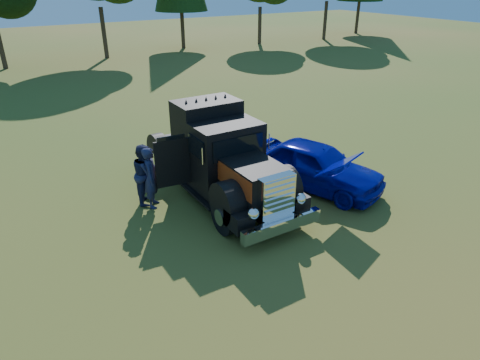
% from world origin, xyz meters
% --- Properties ---
extents(ground, '(120.00, 120.00, 0.00)m').
position_xyz_m(ground, '(0.00, 0.00, 0.00)').
color(ground, '#2F5819').
rests_on(ground, ground).
extents(diamond_t_truck, '(3.38, 7.16, 3.00)m').
position_xyz_m(diamond_t_truck, '(-0.09, 2.55, 1.28)').
color(diamond_t_truck, black).
rests_on(diamond_t_truck, ground).
extents(hotrod_coupe, '(3.32, 5.01, 1.89)m').
position_xyz_m(hotrod_coupe, '(2.95, 1.39, 0.80)').
color(hotrod_coupe, '#070A9A').
rests_on(hotrod_coupe, ground).
extents(spectator_near, '(0.77, 0.86, 1.97)m').
position_xyz_m(spectator_near, '(-2.26, 3.03, 0.98)').
color(spectator_near, '#21274E').
rests_on(spectator_near, ground).
extents(spectator_far, '(1.05, 1.16, 1.95)m').
position_xyz_m(spectator_far, '(-2.32, 3.41, 0.98)').
color(spectator_far, '#1C2343').
rests_on(spectator_far, ground).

